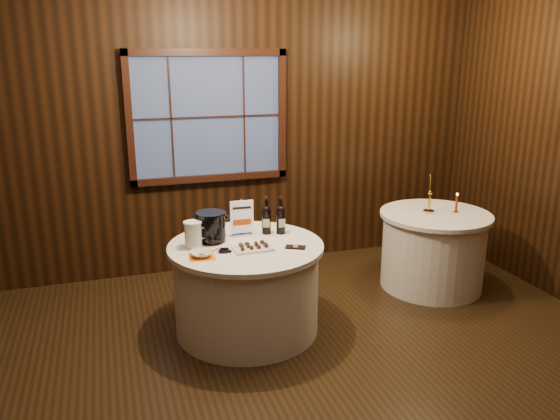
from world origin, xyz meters
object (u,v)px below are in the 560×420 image
object	(u,v)px
red_candle	(456,205)
grape_bunch	(224,250)
port_bottle_right	(281,218)
glass_pitcher	(193,234)
port_bottle_left	(266,218)
chocolate_plate	(253,247)
cracker_bowl	(202,254)
sign_stand	(242,223)
side_table	(433,250)
ice_bucket	(211,226)
brass_candlestick	(430,198)
chocolate_box	(296,247)
main_table	(247,287)

from	to	relation	value
red_candle	grape_bunch	bearing A→B (deg)	-171.31
port_bottle_right	glass_pitcher	world-z (taller)	port_bottle_right
port_bottle_left	chocolate_plate	size ratio (longest dim) A/B	1.03
cracker_bowl	red_candle	xyz separation A→B (m)	(2.58, 0.41, 0.06)
sign_stand	cracker_bowl	size ratio (longest dim) A/B	1.98
side_table	ice_bucket	bearing A→B (deg)	-176.04
port_bottle_left	grape_bunch	world-z (taller)	port_bottle_left
brass_candlestick	sign_stand	bearing A→B (deg)	-176.48
ice_bucket	chocolate_box	xyz separation A→B (m)	(0.61, -0.35, -0.13)
port_bottle_right	brass_candlestick	bearing A→B (deg)	6.96
sign_stand	red_candle	bearing A→B (deg)	1.64
side_table	chocolate_plate	bearing A→B (deg)	-167.65
chocolate_plate	chocolate_box	xyz separation A→B (m)	(0.33, -0.08, -0.01)
sign_stand	port_bottle_left	size ratio (longest dim) A/B	0.99
ice_bucket	cracker_bowl	xyz separation A→B (m)	(-0.14, -0.32, -0.11)
port_bottle_right	red_candle	size ratio (longest dim) A/B	1.63
sign_stand	ice_bucket	distance (m)	0.29
ice_bucket	cracker_bowl	bearing A→B (deg)	-113.93
port_bottle_right	glass_pitcher	xyz separation A→B (m)	(-0.77, -0.11, -0.03)
ice_bucket	chocolate_box	world-z (taller)	ice_bucket
grape_bunch	ice_bucket	bearing A→B (deg)	100.31
glass_pitcher	chocolate_plate	bearing A→B (deg)	-21.31
chocolate_box	cracker_bowl	bearing A→B (deg)	-155.81
main_table	ice_bucket	size ratio (longest dim) A/B	5.01
side_table	sign_stand	world-z (taller)	sign_stand
chocolate_box	red_candle	size ratio (longest dim) A/B	0.79
port_bottle_right	cracker_bowl	size ratio (longest dim) A/B	2.00
cracker_bowl	brass_candlestick	distance (m)	2.40
sign_stand	chocolate_plate	bearing A→B (deg)	-89.10
side_table	brass_candlestick	xyz separation A→B (m)	(-0.05, 0.04, 0.52)
glass_pitcher	brass_candlestick	xyz separation A→B (m)	(2.36, 0.28, 0.03)
grape_bunch	red_candle	distance (m)	2.42
sign_stand	red_candle	xyz separation A→B (m)	(2.16, 0.02, -0.03)
port_bottle_right	chocolate_box	size ratio (longest dim) A/B	2.06
glass_pitcher	brass_candlestick	distance (m)	2.38
sign_stand	glass_pitcher	distance (m)	0.47
main_table	side_table	distance (m)	2.02
chocolate_plate	red_candle	xyz separation A→B (m)	(2.16, 0.38, 0.06)
main_table	red_candle	distance (m)	2.25
main_table	glass_pitcher	size ratio (longest dim) A/B	5.98
ice_bucket	chocolate_plate	xyz separation A→B (m)	(0.28, -0.28, -0.12)
port_bottle_left	glass_pitcher	world-z (taller)	port_bottle_left
main_table	chocolate_plate	world-z (taller)	chocolate_plate
chocolate_box	glass_pitcher	bearing A→B (deg)	-172.48
side_table	sign_stand	xyz separation A→B (m)	(-1.97, -0.07, 0.49)
cracker_bowl	brass_candlestick	bearing A→B (deg)	12.42
glass_pitcher	chocolate_box	bearing A→B (deg)	-16.64
main_table	glass_pitcher	xyz separation A→B (m)	(-0.42, 0.07, 0.49)
side_table	main_table	bearing A→B (deg)	-171.47
side_table	chocolate_box	size ratio (longest dim) A/B	6.79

